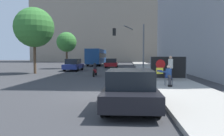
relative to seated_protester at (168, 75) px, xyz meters
The scene contains 13 objects.
ground_plane 4.29m from the seated_protester, 143.46° to the right, with size 160.00×160.00×0.00m, color #38383A.
sidewalk_curb 12.53m from the seated_protester, 87.40° to the left, with size 3.19×90.00×0.17m, color #A8A399.
seated_protester is the anchor object (origin of this frame).
jogger_on_sidewalk 2.95m from the seated_protester, 76.86° to the left, with size 0.34×0.34×1.73m.
protest_banner 3.41m from the seated_protester, 80.07° to the left, with size 2.62×0.06×1.66m.
traffic_light_pole 12.43m from the seated_protester, 99.16° to the left, with size 3.56×3.33×5.18m.
parked_car_curbside 5.30m from the seated_protester, 115.52° to the right, with size 1.85×4.32×1.41m.
car_on_road_nearest 17.14m from the seated_protester, 122.41° to the left, with size 1.77×4.68×1.51m.
car_on_road_midblock 22.14m from the seated_protester, 102.70° to the left, with size 1.84×4.35×1.45m.
city_bus_on_road 30.80m from the seated_protester, 105.72° to the left, with size 2.53×12.08×3.09m.
motorcycle_on_road 8.98m from the seated_protester, 126.77° to the left, with size 0.28×2.04×1.23m.
street_tree_near_curb 16.06m from the seated_protester, 141.45° to the left, with size 4.15×4.15×6.94m.
street_tree_midblock 21.88m from the seated_protester, 121.15° to the left, with size 2.89×2.89×5.33m.
Camera 1 is at (0.99, -10.27, 1.92)m, focal length 35.00 mm.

